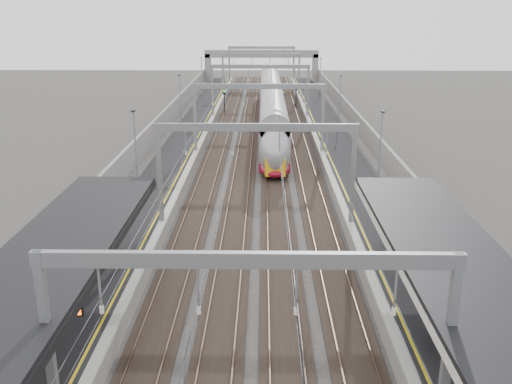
{
  "coord_description": "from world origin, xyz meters",
  "views": [
    {
      "loc": [
        0.48,
        -13.56,
        14.5
      ],
      "look_at": [
        0.0,
        21.63,
        3.17
      ],
      "focal_mm": 40.0,
      "sensor_mm": 36.0,
      "label": 1
    }
  ],
  "objects_px": {
    "train": "(272,111)",
    "signal_green": "(224,97)",
    "overbridge": "(262,58)",
    "bench": "(446,334)"
  },
  "relations": [
    {
      "from": "bench",
      "to": "signal_green",
      "type": "xyz_separation_m",
      "value": [
        -13.31,
        61.29,
        0.81
      ]
    },
    {
      "from": "signal_green",
      "to": "bench",
      "type": "bearing_deg",
      "value": -77.75
    },
    {
      "from": "overbridge",
      "to": "train",
      "type": "distance_m",
      "value": 41.97
    },
    {
      "from": "train",
      "to": "signal_green",
      "type": "height_order",
      "value": "train"
    },
    {
      "from": "bench",
      "to": "overbridge",
      "type": "bearing_deg",
      "value": 95.0
    },
    {
      "from": "overbridge",
      "to": "train",
      "type": "height_order",
      "value": "overbridge"
    },
    {
      "from": "overbridge",
      "to": "bench",
      "type": "relative_size",
      "value": 11.3
    },
    {
      "from": "overbridge",
      "to": "signal_green",
      "type": "height_order",
      "value": "overbridge"
    },
    {
      "from": "train",
      "to": "overbridge",
      "type": "bearing_deg",
      "value": 92.05
    },
    {
      "from": "train",
      "to": "signal_green",
      "type": "distance_m",
      "value": 12.36
    }
  ]
}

